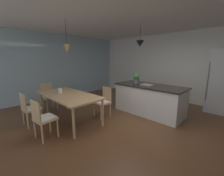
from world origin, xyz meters
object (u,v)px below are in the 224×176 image
dining_table (69,97)px  chair_window_end (49,95)px  chair_near_right (43,118)px  refrigerator (223,82)px  potted_plant_on_island (136,79)px  chair_far_right (103,101)px  kitchen_island (149,99)px  chair_near_left (30,108)px  vase_on_dining_table (60,91)px

dining_table → chair_window_end: size_ratio=2.27×
chair_near_right → refrigerator: size_ratio=0.44×
chair_window_end → potted_plant_on_island: (2.14, 2.03, 0.58)m
chair_far_right → refrigerator: refrigerator is taller
chair_near_right → kitchen_island: bearing=74.0°
chair_near_right → dining_table: bearing=117.5°
kitchen_island → potted_plant_on_island: 0.77m
chair_window_end → kitchen_island: bearing=37.5°
chair_near_left → chair_far_right: (0.89, 1.72, 0.00)m
dining_table → chair_near_right: (0.45, -0.86, -0.21)m
dining_table → kitchen_island: (1.28, 2.02, -0.22)m
vase_on_dining_table → chair_far_right: bearing=52.8°
chair_far_right → chair_window_end: bearing=-154.5°
dining_table → refrigerator: refrigerator is taller
refrigerator → chair_far_right: bearing=-130.4°
potted_plant_on_island → chair_window_end: bearing=-136.6°
chair_window_end → potted_plant_on_island: bearing=43.4°
chair_window_end → chair_near_left: (0.91, -0.86, 0.00)m
chair_near_right → refrigerator: bearing=62.1°
vase_on_dining_table → refrigerator: bearing=50.4°
chair_window_end → kitchen_island: size_ratio=0.41×
chair_near_right → vase_on_dining_table: vase_on_dining_table is taller
chair_far_right → kitchen_island: bearing=54.5°
kitchen_island → vase_on_dining_table: 2.66m
dining_table → chair_window_end: 1.37m
potted_plant_on_island → chair_far_right: bearing=-105.9°
chair_window_end → chair_far_right: (1.81, 0.86, 0.00)m
kitchen_island → vase_on_dining_table: kitchen_island is taller
chair_near_left → kitchen_island: 3.36m
chair_near_right → potted_plant_on_island: potted_plant_on_island is taller
dining_table → chair_near_right: chair_near_right is taller
dining_table → kitchen_island: size_ratio=0.94×
refrigerator → kitchen_island: bearing=-133.4°
refrigerator → potted_plant_on_island: refrigerator is taller
chair_window_end → vase_on_dining_table: 1.14m
vase_on_dining_table → chair_near_left: bearing=-102.2°
dining_table → chair_window_end: chair_window_end is taller
chair_far_right → potted_plant_on_island: potted_plant_on_island is taller
chair_far_right → vase_on_dining_table: 1.25m
chair_window_end → chair_near_right: (1.81, -0.86, 0.00)m
dining_table → chair_near_left: bearing=-117.3°
chair_near_left → refrigerator: 5.64m
chair_near_right → vase_on_dining_table: bearing=133.7°
chair_far_right → refrigerator: bearing=49.6°
chair_window_end → kitchen_island: (2.64, 2.03, -0.01)m
chair_near_left → refrigerator: bearing=54.1°
dining_table → potted_plant_on_island: 2.20m
dining_table → chair_far_right: 0.99m
chair_near_left → kitchen_island: bearing=59.2°
chair_near_right → potted_plant_on_island: (0.33, 2.88, 0.58)m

